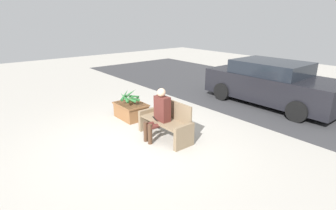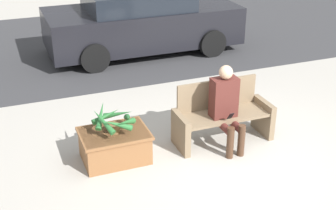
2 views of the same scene
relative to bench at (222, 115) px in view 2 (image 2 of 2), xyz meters
name	(u,v)px [view 2 (image 2 of 2)]	position (x,y,z in m)	size (l,w,h in m)	color
ground_plane	(237,165)	(-0.13, -0.75, -0.40)	(30.00, 30.00, 0.00)	#ADA89E
road_surface	(118,40)	(-0.13, 5.37, -0.40)	(20.00, 6.00, 0.01)	#38383A
bench	(222,115)	(0.00, 0.00, 0.00)	(1.48, 0.55, 0.90)	#7A664C
person_seated	(226,104)	(-0.04, -0.19, 0.27)	(0.38, 0.59, 1.25)	#51231E
planter_box	(115,145)	(-1.67, 0.02, -0.17)	(0.95, 0.70, 0.44)	brown
potted_plant	(114,120)	(-1.66, 0.01, 0.22)	(0.62, 0.65, 0.41)	brown
parked_car	(142,21)	(0.17, 4.35, 0.32)	(4.32, 1.98, 1.45)	black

